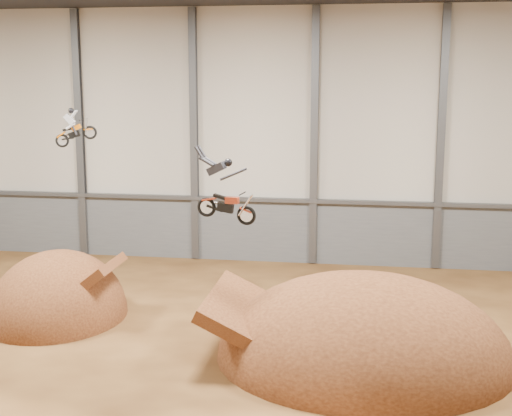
{
  "coord_description": "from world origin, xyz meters",
  "views": [
    {
      "loc": [
        6.13,
        -23.73,
        10.44
      ],
      "look_at": [
        1.82,
        4.0,
        5.13
      ],
      "focal_mm": 50.0,
      "sensor_mm": 36.0,
      "label": 1
    }
  ],
  "objects": [
    {
      "name": "landing_ramp",
      "position": [
        6.23,
        1.56,
        0.0
      ],
      "size": [
        10.91,
        9.65,
        6.29
      ],
      "primitive_type": "ellipsoid",
      "color": "#422010",
      "rests_on": "ground"
    },
    {
      "name": "floor",
      "position": [
        0.0,
        0.0,
        0.0
      ],
      "size": [
        40.0,
        40.0,
        0.0
      ],
      "primitive_type": "plane",
      "color": "#462A12",
      "rests_on": "ground"
    },
    {
      "name": "fmx_rider_b",
      "position": [
        1.02,
        1.7,
        6.36
      ],
      "size": [
        3.45,
        1.27,
        3.01
      ],
      "primitive_type": null,
      "rotation": [
        0.0,
        0.15,
        -0.12
      ],
      "color": "#B23419"
    },
    {
      "name": "steel_column_3",
      "position": [
        3.33,
        14.8,
        7.0
      ],
      "size": [
        0.4,
        0.36,
        13.9
      ],
      "primitive_type": "cube",
      "color": "#47494F",
      "rests_on": "ground"
    },
    {
      "name": "fmx_rider_a",
      "position": [
        -5.99,
        5.0,
        8.34
      ],
      "size": [
        2.27,
        1.11,
        2.06
      ],
      "primitive_type": null,
      "rotation": [
        0.0,
        -0.28,
        0.2
      ],
      "color": "#D66607"
    },
    {
      "name": "lower_band_back",
      "position": [
        0.0,
        14.9,
        1.75
      ],
      "size": [
        39.8,
        0.18,
        3.5
      ],
      "primitive_type": "cube",
      "color": "#575A5F",
      "rests_on": "ground"
    },
    {
      "name": "steel_column_4",
      "position": [
        10.0,
        14.8,
        7.0
      ],
      "size": [
        0.4,
        0.36,
        13.9
      ],
      "primitive_type": "cube",
      "color": "#47494F",
      "rests_on": "ground"
    },
    {
      "name": "back_wall",
      "position": [
        0.0,
        15.0,
        7.0
      ],
      "size": [
        40.0,
        0.1,
        14.0
      ],
      "primitive_type": "cube",
      "color": "beige",
      "rests_on": "ground"
    },
    {
      "name": "steel_rail",
      "position": [
        0.0,
        14.75,
        3.55
      ],
      "size": [
        39.8,
        0.35,
        0.2
      ],
      "primitive_type": "cube",
      "color": "#47494F",
      "rests_on": "lower_band_back"
    },
    {
      "name": "takeoff_ramp",
      "position": [
        -6.92,
        4.15,
        0.0
      ],
      "size": [
        5.87,
        6.77,
        5.87
      ],
      "primitive_type": "ellipsoid",
      "color": "#422010",
      "rests_on": "ground"
    },
    {
      "name": "steel_column_1",
      "position": [
        -10.0,
        14.8,
        7.0
      ],
      "size": [
        0.4,
        0.36,
        13.9
      ],
      "primitive_type": "cube",
      "color": "#47494F",
      "rests_on": "ground"
    },
    {
      "name": "steel_column_2",
      "position": [
        -3.33,
        14.8,
        7.0
      ],
      "size": [
        0.4,
        0.36,
        13.9
      ],
      "primitive_type": "cube",
      "color": "#47494F",
      "rests_on": "ground"
    }
  ]
}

